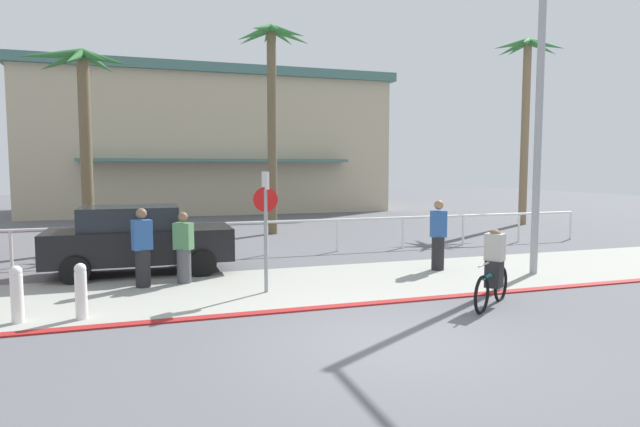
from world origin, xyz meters
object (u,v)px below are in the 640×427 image
stop_sign_bike_lane (266,214)px  bollard_2 (81,291)px  cyclist_teal_0 (493,270)px  pedestrian_0 (184,251)px  bollard_0 (17,294)px  pedestrian_1 (142,251)px  car_black_1 (138,239)px  palm_tree_3 (272,80)px  streetlight_curb (546,99)px  pedestrian_2 (438,238)px  palm_tree_2 (82,101)px  palm_tree_4 (526,86)px

stop_sign_bike_lane → bollard_2: 3.79m
cyclist_teal_0 → pedestrian_0: size_ratio=0.92×
cyclist_teal_0 → pedestrian_0: pedestrian_0 is taller
bollard_0 → pedestrian_1: bearing=47.4°
car_black_1 → pedestrian_0: car_black_1 is taller
bollard_2 → palm_tree_3: 13.38m
bollard_0 → streetlight_curb: 11.85m
cyclist_teal_0 → pedestrian_2: 3.47m
pedestrian_2 → pedestrian_0: bearing=176.1°
bollard_2 → palm_tree_2: palm_tree_2 is taller
bollard_2 → cyclist_teal_0: (7.40, -1.40, 0.18)m
palm_tree_3 → cyclist_teal_0: palm_tree_3 is taller
streetlight_curb → cyclist_teal_0: 4.98m
bollard_0 → pedestrian_1: size_ratio=0.57×
pedestrian_2 → cyclist_teal_0: bearing=-103.1°
car_black_1 → pedestrian_2: 7.55m
bollard_2 → pedestrian_2: (8.19, 1.98, 0.33)m
streetlight_curb → palm_tree_2: (-10.93, 7.59, 0.41)m
streetlight_curb → cyclist_teal_0: size_ratio=4.97×
stop_sign_bike_lane → palm_tree_2: palm_tree_2 is taller
bollard_2 → palm_tree_3: size_ratio=0.12×
palm_tree_2 → car_black_1: palm_tree_2 is taller
streetlight_curb → pedestrian_1: size_ratio=4.26×
pedestrian_1 → pedestrian_2: 7.19m
pedestrian_1 → palm_tree_4: bearing=26.4°
bollard_2 → pedestrian_0: pedestrian_0 is taller
palm_tree_2 → pedestrian_2: palm_tree_2 is taller
cyclist_teal_0 → pedestrian_1: size_ratio=0.86×
car_black_1 → bollard_0: bearing=-116.2°
bollard_0 → pedestrian_1: (2.01, 2.18, 0.30)m
pedestrian_1 → pedestrian_2: pedestrian_2 is taller
streetlight_curb → palm_tree_2: 13.31m
car_black_1 → pedestrian_0: bearing=-56.9°
pedestrian_2 → palm_tree_3: bearing=104.9°
streetlight_curb → pedestrian_2: (-2.03, 1.37, -3.43)m
bollard_0 → palm_tree_3: 13.79m
palm_tree_2 → cyclist_teal_0: (8.11, -9.60, -3.99)m
bollard_0 → streetlight_curb: bearing=2.7°
stop_sign_bike_lane → bollard_0: (-4.48, -0.87, -1.16)m
palm_tree_4 → pedestrian_2: (-9.46, -8.55, -5.48)m
pedestrian_1 → bollard_2: bearing=-113.9°
palm_tree_2 → palm_tree_3: size_ratio=0.77×
bollard_2 → palm_tree_4: 21.36m
palm_tree_2 → pedestrian_0: 7.47m
pedestrian_1 → streetlight_curb: bearing=-10.1°
palm_tree_2 → palm_tree_3: bearing=20.6°
pedestrian_1 → pedestrian_2: bearing=-2.2°
car_black_1 → palm_tree_2: bearing=110.6°
palm_tree_3 → cyclist_teal_0: size_ratio=5.41×
palm_tree_4 → cyclist_teal_0: 16.70m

